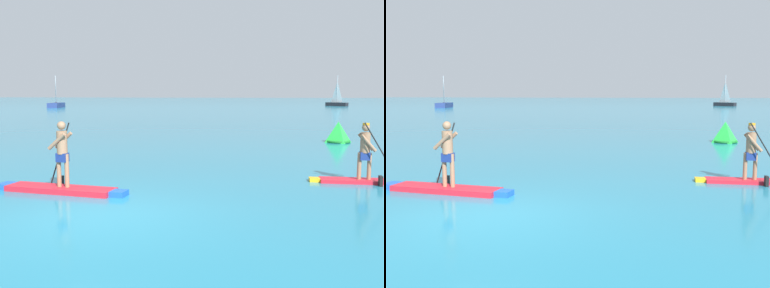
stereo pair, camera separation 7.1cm
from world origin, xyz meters
TOP-DOWN VIEW (x-y plane):
  - ground at (0.00, 0.00)m, footprint 440.00×440.00m
  - paddleboarder_mid_center at (-1.82, 1.87)m, footprint 3.61×1.07m
  - paddleboarder_far_right at (6.02, 4.28)m, footprint 2.90×0.78m
  - race_marker_buoy at (6.98, 14.61)m, footprint 1.22×1.22m
  - sailboat_left_horizon at (-31.46, 61.78)m, footprint 2.83×5.94m
  - sailboat_right_horizon at (17.06, 78.71)m, footprint 3.94×3.58m

SIDE VIEW (x-z plane):
  - ground at x=0.00m, z-range 0.00..0.00m
  - paddleboarder_mid_center at x=-1.82m, z-range -0.59..1.20m
  - paddleboarder_far_right at x=6.02m, z-range -0.48..1.27m
  - race_marker_buoy at x=6.98m, z-range -0.07..0.99m
  - sailboat_left_horizon at x=-31.46m, z-range -2.04..3.33m
  - sailboat_right_horizon at x=17.06m, z-range -2.11..3.68m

